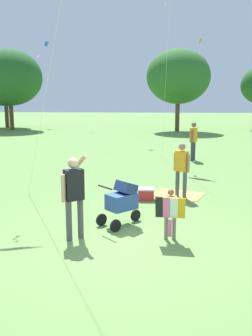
# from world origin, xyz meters

# --- Properties ---
(ground_plane) EXTENTS (120.00, 120.00, 0.00)m
(ground_plane) POSITION_xyz_m (0.00, 0.00, 0.00)
(ground_plane) COLOR #668E47
(treeline_distant) EXTENTS (35.09, 7.12, 6.82)m
(treeline_distant) POSITION_xyz_m (-10.35, 25.38, 4.11)
(treeline_distant) COLOR brown
(treeline_distant) RESTS_ON ground
(child_with_butterfly_kite) EXTENTS (0.60, 0.36, 1.07)m
(child_with_butterfly_kite) POSITION_xyz_m (1.01, 0.10, 0.64)
(child_with_butterfly_kite) COLOR #7F705B
(child_with_butterfly_kite) RESTS_ON ground
(person_adult_flyer) EXTENTS (0.51, 0.68, 1.77)m
(person_adult_flyer) POSITION_xyz_m (-0.94, 0.03, 1.02)
(person_adult_flyer) COLOR #4C4C51
(person_adult_flyer) RESTS_ON ground
(stroller) EXTENTS (0.99, 0.96, 1.03)m
(stroller) POSITION_xyz_m (-0.03, 0.94, 0.61)
(stroller) COLOR black
(stroller) RESTS_ON ground
(person_sitting_far) EXTENTS (0.37, 0.52, 1.74)m
(person_sitting_far) POSITION_xyz_m (2.46, 9.81, 1.03)
(person_sitting_far) COLOR #33384C
(person_sitting_far) RESTS_ON ground
(person_kid_running) EXTENTS (0.43, 0.37, 1.59)m
(person_kid_running) POSITION_xyz_m (1.46, 3.40, 0.94)
(person_kid_running) COLOR #4C4C51
(person_kid_running) RESTS_ON ground
(picnic_blanket) EXTENTS (1.73, 1.49, 0.02)m
(picnic_blanket) POSITION_xyz_m (1.40, 3.72, 0.01)
(picnic_blanket) COLOR gold
(picnic_blanket) RESTS_ON ground
(cooler_box) EXTENTS (0.45, 0.33, 0.35)m
(cooler_box) POSITION_xyz_m (0.46, 3.06, 0.18)
(cooler_box) COLOR red
(cooler_box) RESTS_ON ground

